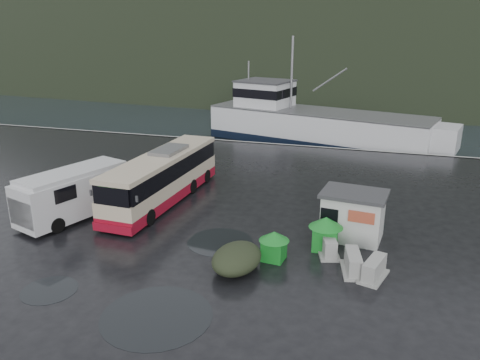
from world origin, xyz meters
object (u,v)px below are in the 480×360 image
(jersey_barrier_c, at_px, (352,272))
(fishing_trawler, at_px, (317,130))
(jersey_barrier_b, at_px, (328,253))
(jersey_barrier_a, at_px, (373,278))
(white_van, at_px, (77,216))
(waste_bin_left, at_px, (274,259))
(waste_bin_right, at_px, (325,249))
(dome_tent, at_px, (237,270))
(ticket_kiosk, at_px, (351,237))
(coach_bus, at_px, (164,200))

(jersey_barrier_c, relative_size, fishing_trawler, 0.07)
(jersey_barrier_b, bearing_deg, jersey_barrier_a, -38.86)
(white_van, relative_size, fishing_trawler, 0.25)
(waste_bin_left, relative_size, jersey_barrier_c, 0.77)
(waste_bin_left, height_order, waste_bin_right, waste_bin_right)
(white_van, height_order, waste_bin_right, white_van)
(waste_bin_right, relative_size, jersey_barrier_b, 0.91)
(waste_bin_right, distance_m, jersey_barrier_c, 2.33)
(fishing_trawler, bearing_deg, jersey_barrier_a, -62.73)
(white_van, distance_m, fishing_trawler, 28.13)
(waste_bin_left, xyz_separation_m, dome_tent, (-1.31, -1.38, 0.00))
(waste_bin_left, height_order, dome_tent, waste_bin_left)
(ticket_kiosk, distance_m, fishing_trawler, 25.36)
(coach_bus, xyz_separation_m, jersey_barrier_b, (10.27, -4.16, 0.00))
(waste_bin_left, distance_m, fishing_trawler, 28.27)
(ticket_kiosk, bearing_deg, waste_bin_left, -126.48)
(waste_bin_right, xyz_separation_m, fishing_trawler, (-3.98, 26.47, 0.00))
(waste_bin_left, bearing_deg, jersey_barrier_a, -5.18)
(ticket_kiosk, bearing_deg, dome_tent, -126.48)
(waste_bin_right, relative_size, jersey_barrier_c, 0.91)
(fishing_trawler, bearing_deg, waste_bin_right, -66.52)
(fishing_trawler, bearing_deg, ticket_kiosk, -63.49)
(jersey_barrier_b, bearing_deg, dome_tent, -143.35)
(jersey_barrier_c, bearing_deg, waste_bin_right, 127.29)
(coach_bus, distance_m, jersey_barrier_c, 12.75)
(white_van, bearing_deg, waste_bin_right, 17.91)
(jersey_barrier_a, xyz_separation_m, jersey_barrier_c, (-0.87, 0.27, 0.00))
(waste_bin_right, bearing_deg, jersey_barrier_b, -65.85)
(waste_bin_right, height_order, jersey_barrier_b, waste_bin_right)
(jersey_barrier_b, bearing_deg, ticket_kiosk, 66.20)
(ticket_kiosk, bearing_deg, fishing_trawler, 108.61)
(waste_bin_right, distance_m, ticket_kiosk, 1.97)
(dome_tent, bearing_deg, coach_bus, 134.38)
(coach_bus, bearing_deg, white_van, -130.80)
(jersey_barrier_b, relative_size, jersey_barrier_c, 1.00)
(coach_bus, height_order, jersey_barrier_a, coach_bus)
(jersey_barrier_c, height_order, fishing_trawler, fishing_trawler)
(jersey_barrier_c, bearing_deg, coach_bus, 154.11)
(waste_bin_right, bearing_deg, jersey_barrier_c, -52.71)
(waste_bin_left, relative_size, dome_tent, 0.49)
(white_van, bearing_deg, ticket_kiosk, 24.24)
(dome_tent, xyz_separation_m, fishing_trawler, (-0.60, 29.58, 0.00))
(white_van, bearing_deg, fishing_trawler, 88.11)
(waste_bin_right, xyz_separation_m, jersey_barrier_b, (0.20, -0.45, 0.00))
(ticket_kiosk, bearing_deg, waste_bin_right, -117.42)
(waste_bin_left, distance_m, jersey_barrier_c, 3.48)
(jersey_barrier_a, height_order, jersey_barrier_b, jersey_barrier_b)
(jersey_barrier_a, relative_size, fishing_trawler, 0.07)
(dome_tent, bearing_deg, jersey_barrier_b, 36.65)
(waste_bin_right, distance_m, jersey_barrier_a, 3.11)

